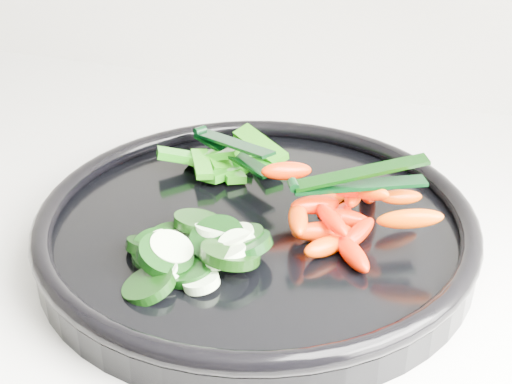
% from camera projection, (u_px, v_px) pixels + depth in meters
% --- Properties ---
extents(veggie_tray, '(0.42, 0.42, 0.04)m').
position_uv_depth(veggie_tray, '(256.00, 227.00, 0.61)').
color(veggie_tray, black).
rests_on(veggie_tray, counter).
extents(cucumber_pile, '(0.13, 0.13, 0.04)m').
position_uv_depth(cucumber_pile, '(195.00, 250.00, 0.56)').
color(cucumber_pile, black).
rests_on(cucumber_pile, veggie_tray).
extents(carrot_pile, '(0.16, 0.15, 0.05)m').
position_uv_depth(carrot_pile, '(343.00, 210.00, 0.59)').
color(carrot_pile, red).
rests_on(carrot_pile, veggie_tray).
extents(pepper_pile, '(0.12, 0.11, 0.04)m').
position_uv_depth(pepper_pile, '(226.00, 161.00, 0.69)').
color(pepper_pile, '#27730B').
rests_on(pepper_pile, veggie_tray).
extents(tong_carrot, '(0.11, 0.07, 0.02)m').
position_uv_depth(tong_carrot, '(356.00, 179.00, 0.57)').
color(tong_carrot, black).
rests_on(tong_carrot, carrot_pile).
extents(tong_pepper, '(0.10, 0.07, 0.02)m').
position_uv_depth(tong_pepper, '(231.00, 147.00, 0.68)').
color(tong_pepper, black).
rests_on(tong_pepper, pepper_pile).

